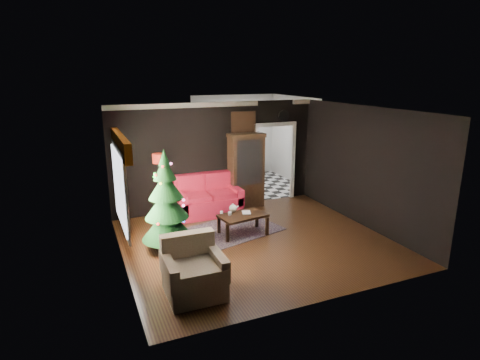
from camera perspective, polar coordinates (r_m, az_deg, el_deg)
name	(u,v)px	position (r m, az deg, el deg)	size (l,w,h in m)	color
floor	(256,242)	(8.61, 2.35, -8.86)	(5.50, 5.50, 0.00)	black
ceiling	(258,110)	(7.90, 2.58, 10.02)	(5.50, 5.50, 0.00)	white
wall_back	(216,156)	(10.40, -3.43, 3.46)	(5.50, 5.50, 0.00)	black
wall_front	(328,219)	(6.09, 12.58, -5.48)	(5.50, 5.50, 0.00)	black
wall_left	(119,194)	(7.44, -17.09, -1.98)	(5.50, 5.50, 0.00)	black
wall_right	(364,167)	(9.62, 17.46, 1.81)	(5.50, 5.50, 0.00)	black
doorway	(274,164)	(11.14, 4.87, 2.39)	(1.10, 0.10, 2.10)	white
left_window	(120,188)	(7.62, -16.98, -1.17)	(0.05, 1.60, 1.40)	white
valance	(121,144)	(7.45, -16.86, 4.96)	(0.12, 2.10, 0.35)	#AA500A
kitchen_floor	(251,186)	(12.70, 1.64, -0.84)	(3.00, 3.00, 0.00)	white
kitchen_window	(234,127)	(13.66, -0.85, 7.59)	(0.70, 0.06, 0.70)	white
rug	(233,229)	(9.22, -1.00, -7.13)	(2.03, 1.47, 0.01)	#513743
loveseat	(208,195)	(10.09, -4.64, -2.21)	(1.70, 0.90, 1.00)	maroon
curio_cabinet	(246,172)	(10.56, 0.86, 1.17)	(0.90, 0.45, 1.90)	black
floor_lamp	(160,189)	(9.63, -11.52, -1.27)	(0.29, 0.29, 1.72)	black
christmas_tree	(166,201)	(7.97, -10.59, -3.06)	(1.04, 1.04, 1.99)	black
armchair	(194,268)	(6.57, -6.68, -12.57)	(0.95, 0.95, 0.97)	tan
coffee_table	(243,224)	(8.88, 0.40, -6.40)	(1.03, 0.62, 0.46)	black
teapot	(233,208)	(8.93, -1.03, -4.06)	(0.20, 0.20, 0.18)	white
cup_a	(222,212)	(8.86, -2.68, -4.67)	(0.07, 0.07, 0.06)	silver
cup_b	(230,213)	(8.76, -1.48, -4.84)	(0.08, 0.08, 0.07)	white
book	(242,208)	(8.84, 0.32, -4.02)	(0.19, 0.02, 0.25)	#A37F69
wall_clock	(284,116)	(11.00, 6.32, 9.21)	(0.32, 0.32, 0.06)	white
painting	(243,122)	(10.49, 0.48, 8.30)	(0.62, 0.05, 0.52)	#B17039
kitchen_counter	(237,164)	(13.66, -0.43, 2.26)	(1.80, 0.60, 0.90)	white
kitchen_table	(247,178)	(12.22, 0.95, 0.34)	(0.70, 0.70, 0.75)	brown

